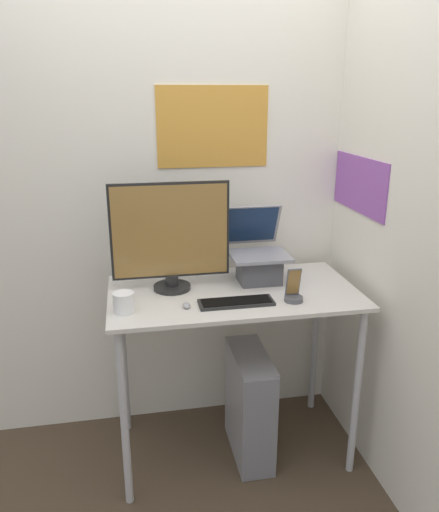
{
  "coord_description": "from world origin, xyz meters",
  "views": [
    {
      "loc": [
        -0.48,
        -1.86,
        1.81
      ],
      "look_at": [
        -0.07,
        0.32,
        1.09
      ],
      "focal_mm": 35.0,
      "sensor_mm": 36.0,
      "label": 1
    }
  ],
  "objects_px": {
    "keyboard": "(236,302)",
    "monitor": "(171,239)",
    "laptop": "(258,261)",
    "computer_tower": "(250,405)",
    "cell_phone": "(293,293)",
    "mouse": "(186,305)"
  },
  "relations": [
    {
      "from": "keyboard",
      "to": "monitor",
      "type": "bearing_deg",
      "value": 138.49
    },
    {
      "from": "laptop",
      "to": "computer_tower",
      "type": "relative_size",
      "value": 0.63
    },
    {
      "from": "monitor",
      "to": "keyboard",
      "type": "bearing_deg",
      "value": -41.51
    },
    {
      "from": "cell_phone",
      "to": "mouse",
      "type": "bearing_deg",
      "value": 178.48
    },
    {
      "from": "monitor",
      "to": "cell_phone",
      "type": "xyz_separation_m",
      "value": [
        0.53,
        -0.25,
        -0.22
      ]
    },
    {
      "from": "monitor",
      "to": "keyboard",
      "type": "xyz_separation_m",
      "value": [
        0.27,
        -0.24,
        -0.25
      ]
    },
    {
      "from": "monitor",
      "to": "mouse",
      "type": "distance_m",
      "value": 0.34
    },
    {
      "from": "laptop",
      "to": "computer_tower",
      "type": "bearing_deg",
      "value": -113.32
    },
    {
      "from": "monitor",
      "to": "cell_phone",
      "type": "distance_m",
      "value": 0.63
    },
    {
      "from": "laptop",
      "to": "mouse",
      "type": "bearing_deg",
      "value": -145.6
    },
    {
      "from": "computer_tower",
      "to": "keyboard",
      "type": "bearing_deg",
      "value": -132.95
    },
    {
      "from": "keyboard",
      "to": "cell_phone",
      "type": "distance_m",
      "value": 0.27
    },
    {
      "from": "laptop",
      "to": "keyboard",
      "type": "height_order",
      "value": "laptop"
    },
    {
      "from": "laptop",
      "to": "keyboard",
      "type": "xyz_separation_m",
      "value": [
        -0.17,
        -0.27,
        -0.1
      ]
    },
    {
      "from": "monitor",
      "to": "computer_tower",
      "type": "xyz_separation_m",
      "value": [
        0.37,
        -0.13,
        -0.87
      ]
    },
    {
      "from": "keyboard",
      "to": "cell_phone",
      "type": "height_order",
      "value": "cell_phone"
    },
    {
      "from": "laptop",
      "to": "keyboard",
      "type": "relative_size",
      "value": 1.07
    },
    {
      "from": "cell_phone",
      "to": "computer_tower",
      "type": "distance_m",
      "value": 0.69
    },
    {
      "from": "monitor",
      "to": "mouse",
      "type": "bearing_deg",
      "value": -80.19
    },
    {
      "from": "mouse",
      "to": "laptop",
      "type": "bearing_deg",
      "value": 34.4
    },
    {
      "from": "laptop",
      "to": "cell_phone",
      "type": "height_order",
      "value": "laptop"
    },
    {
      "from": "keyboard",
      "to": "computer_tower",
      "type": "distance_m",
      "value": 0.65
    }
  ]
}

